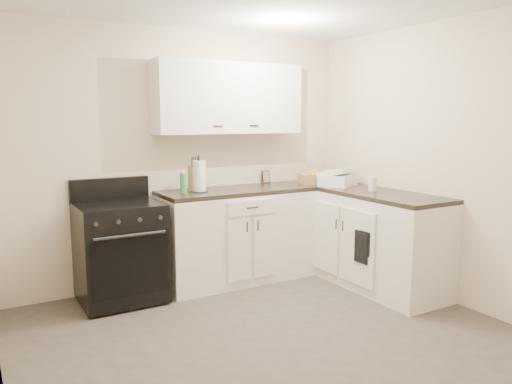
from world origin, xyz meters
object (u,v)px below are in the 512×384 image
paper_towel (199,176)px  countertop_grill (338,180)px  wicker_basket (315,178)px  knife_block (195,179)px  stove (120,252)px

paper_towel → countertop_grill: 1.47m
countertop_grill → paper_towel: bearing=142.1°
wicker_basket → paper_towel: bearing=176.9°
paper_towel → wicker_basket: 1.34m
knife_block → paper_towel: bearing=-81.4°
wicker_basket → stove: bearing=179.1°
stove → paper_towel: (0.79, 0.04, 0.63)m
knife_block → wicker_basket: 1.36m
knife_block → countertop_grill: knife_block is taller
stove → knife_block: (0.78, 0.10, 0.60)m
paper_towel → stove: bearing=-177.3°
wicker_basket → knife_block: bearing=174.3°
stove → knife_block: size_ratio=3.60×
stove → countertop_grill: 2.31m
stove → countertop_grill: countertop_grill is taller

